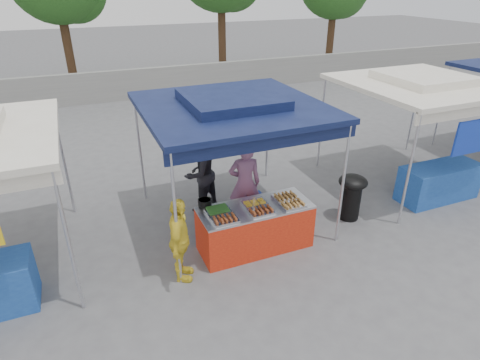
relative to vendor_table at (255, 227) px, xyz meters
name	(u,v)px	position (x,y,z in m)	size (l,w,h in m)	color
ground_plane	(252,244)	(0.00, 0.10, -0.43)	(80.00, 80.00, 0.00)	#5D5D5F
back_wall	(141,84)	(0.00, 11.10, 0.17)	(40.00, 0.25, 1.20)	gray
main_canopy	(232,106)	(0.00, 1.07, 1.94)	(3.20, 3.20, 2.57)	silver
neighbor_stall_right	(430,122)	(4.50, 0.67, 1.18)	(3.20, 3.20, 2.57)	silver
vendor_table	(255,227)	(0.00, 0.00, 0.00)	(2.00, 0.80, 0.85)	red
food_tray_fl	(225,220)	(-0.66, -0.24, 0.46)	(0.42, 0.30, 0.07)	silver
food_tray_fm	(261,211)	(0.00, -0.23, 0.46)	(0.42, 0.30, 0.07)	silver
food_tray_fr	(293,205)	(0.61, -0.24, 0.46)	(0.42, 0.30, 0.07)	silver
food_tray_bl	(218,210)	(-0.67, 0.09, 0.46)	(0.42, 0.30, 0.07)	silver
food_tray_bm	(255,203)	(0.01, 0.06, 0.46)	(0.42, 0.30, 0.07)	silver
food_tray_br	(285,197)	(0.61, 0.06, 0.46)	(0.42, 0.30, 0.07)	silver
cooking_pot	(205,203)	(-0.81, 0.36, 0.49)	(0.23, 0.23, 0.14)	black
skewer_cup	(254,209)	(-0.09, -0.13, 0.47)	(0.07, 0.07, 0.09)	silver
wok_burner	(352,193)	(2.20, 0.17, 0.15)	(0.57, 0.57, 0.96)	black
crate_left	(217,230)	(-0.55, 0.54, -0.26)	(0.55, 0.38, 0.33)	#1434A8
crate_right	(251,215)	(0.29, 0.80, -0.28)	(0.50, 0.35, 0.30)	#1434A8
crate_stacked	(252,203)	(0.29, 0.80, 0.02)	(0.49, 0.34, 0.29)	#1434A8
vendor_woman	(245,183)	(0.17, 0.87, 0.44)	(0.63, 0.41, 1.73)	#8E5A81
helper_man	(200,173)	(-0.48, 1.72, 0.40)	(0.81, 0.63, 1.66)	black
customer_person	(180,241)	(-1.45, -0.31, 0.31)	(0.86, 0.36, 1.47)	yellow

